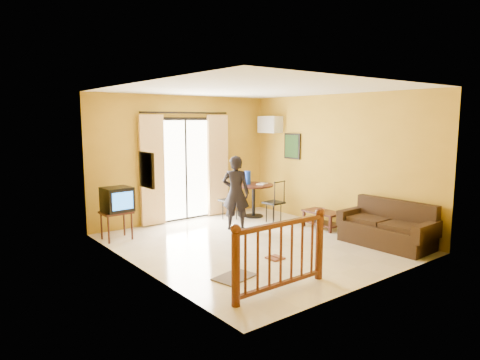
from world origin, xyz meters
TOP-DOWN VIEW (x-y plane):
  - ground at (0.00, 0.00)m, footprint 5.00×5.00m
  - room_shell at (0.00, 0.00)m, footprint 5.00×5.00m
  - balcony_door at (0.00, 2.43)m, footprint 2.25×0.14m
  - tv_table at (-1.90, 1.84)m, footprint 0.55×0.45m
  - television at (-1.87, 1.84)m, footprint 0.54×0.50m
  - picture_left at (-2.22, -0.20)m, footprint 0.05×0.42m
  - dining_table at (1.39, 1.72)m, footprint 0.92×0.92m
  - water_jug at (1.30, 1.84)m, footprint 0.17×0.17m
  - serving_tray at (1.57, 1.62)m, footprint 0.33×0.27m
  - dining_chairs at (1.07, 1.41)m, footprint 1.04×1.26m
  - air_conditioner at (2.09, 1.95)m, footprint 0.31×0.60m
  - botanical_print at (2.22, 1.30)m, footprint 0.05×0.50m
  - coffee_table at (1.85, -0.00)m, footprint 0.45×0.82m
  - bowl at (1.85, 0.06)m, footprint 0.22×0.22m
  - sofa at (1.85, -1.55)m, footprint 0.84×1.71m
  - standing_person at (0.34, 1.03)m, footprint 0.65×0.67m
  - stair_balustrade at (-1.15, -1.90)m, footprint 1.63×0.13m
  - doormat at (-1.34, -1.13)m, footprint 0.67×0.52m
  - sandals at (-0.30, -0.87)m, footprint 0.25×0.25m

SIDE VIEW (x-z plane):
  - ground at x=0.00m, z-range 0.00..0.00m
  - dining_chairs at x=1.07m, z-range -0.47..0.47m
  - doormat at x=-1.34m, z-range 0.00..0.02m
  - sandals at x=-0.30m, z-range 0.00..0.03m
  - coffee_table at x=1.85m, z-range 0.06..0.42m
  - sofa at x=1.85m, z-range -0.10..0.71m
  - bowl at x=1.85m, z-range 0.36..0.42m
  - tv_table at x=-1.90m, z-range 0.20..0.74m
  - stair_balustrade at x=-1.15m, z-range 0.05..1.08m
  - dining_table at x=1.39m, z-range 0.23..1.00m
  - standing_person at x=0.34m, z-range 0.00..1.54m
  - television at x=-1.87m, z-range 0.55..1.01m
  - serving_tray at x=1.57m, z-range 0.77..0.79m
  - water_jug at x=1.30m, z-range 0.77..1.08m
  - balcony_door at x=0.00m, z-range -0.04..2.42m
  - picture_left at x=-2.22m, z-range 1.29..1.81m
  - botanical_print at x=2.22m, z-range 1.35..1.95m
  - room_shell at x=0.00m, z-range -0.80..4.20m
  - air_conditioner at x=2.09m, z-range 1.95..2.35m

